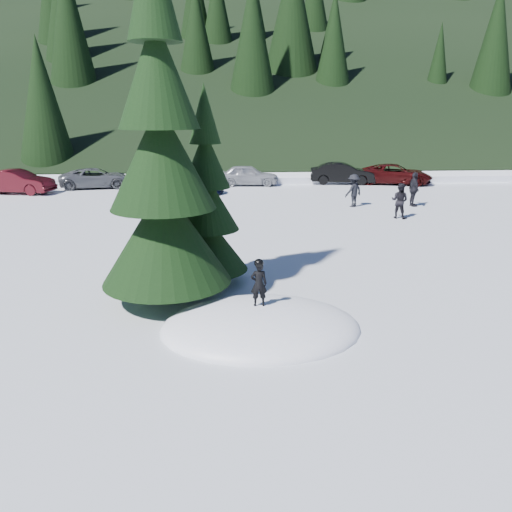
{
  "coord_description": "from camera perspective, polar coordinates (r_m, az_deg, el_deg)",
  "views": [
    {
      "loc": [
        -0.9,
        -10.2,
        4.71
      ],
      "look_at": [
        0.05,
        2.02,
        1.1
      ],
      "focal_mm": 35.0,
      "sensor_mm": 36.0,
      "label": 1
    }
  ],
  "objects": [
    {
      "name": "adult_1",
      "position": [
        26.43,
        17.6,
        7.27
      ],
      "size": [
        0.44,
        1.01,
        1.71
      ],
      "primitive_type": "imported",
      "rotation": [
        0.0,
        0.0,
        1.6
      ],
      "color": "black",
      "rests_on": "ground"
    },
    {
      "name": "forest_hillside",
      "position": [
        64.68,
        -3.93,
        23.29
      ],
      "size": [
        200.0,
        60.0,
        25.0
      ],
      "primitive_type": null,
      "color": "black",
      "rests_on": "ground"
    },
    {
      "name": "car_5",
      "position": [
        33.6,
        9.85,
        9.3
      ],
      "size": [
        4.35,
        2.06,
        1.38
      ],
      "primitive_type": "imported",
      "rotation": [
        0.0,
        0.0,
        1.42
      ],
      "color": "black",
      "rests_on": "ground"
    },
    {
      "name": "car_4",
      "position": [
        32.44,
        -0.93,
        9.23
      ],
      "size": [
        4.0,
        1.95,
        1.32
      ],
      "primitive_type": "imported",
      "rotation": [
        0.0,
        0.0,
        1.47
      ],
      "color": "#9A9CA2",
      "rests_on": "ground"
    },
    {
      "name": "spruce_short",
      "position": [
        13.66,
        -5.63,
        5.32
      ],
      "size": [
        2.2,
        2.2,
        5.37
      ],
      "color": "#311E10",
      "rests_on": "ground"
    },
    {
      "name": "adult_2",
      "position": [
        25.59,
        11.08,
        7.34
      ],
      "size": [
        1.21,
        1.07,
        1.63
      ],
      "primitive_type": "imported",
      "rotation": [
        0.0,
        0.0,
        3.71
      ],
      "color": "black",
      "rests_on": "ground"
    },
    {
      "name": "child_skier",
      "position": [
        11.08,
        0.32,
        -3.22
      ],
      "size": [
        0.38,
        0.26,
        1.02
      ],
      "primitive_type": "imported",
      "rotation": [
        0.0,
        0.0,
        3.18
      ],
      "color": "black",
      "rests_on": "snow_mound"
    },
    {
      "name": "car_3",
      "position": [
        29.54,
        -7.88,
        8.3
      ],
      "size": [
        4.53,
        2.57,
        1.24
      ],
      "primitive_type": "imported",
      "rotation": [
        0.0,
        0.0,
        1.36
      ],
      "color": "black",
      "rests_on": "ground"
    },
    {
      "name": "car_1",
      "position": [
        32.29,
        -25.68,
        7.66
      ],
      "size": [
        4.41,
        2.28,
        1.38
      ],
      "primitive_type": "imported",
      "rotation": [
        0.0,
        0.0,
        1.37
      ],
      "color": "#3B0A10",
      "rests_on": "ground"
    },
    {
      "name": "adult_0",
      "position": [
        23.31,
        16.1,
        6.09
      ],
      "size": [
        0.98,
        0.95,
        1.59
      ],
      "primitive_type": "imported",
      "rotation": [
        0.0,
        0.0,
        2.47
      ],
      "color": "black",
      "rests_on": "ground"
    },
    {
      "name": "car_6",
      "position": [
        34.23,
        15.62,
        9.0
      ],
      "size": [
        5.1,
        3.47,
        1.3
      ],
      "primitive_type": "imported",
      "rotation": [
        0.0,
        0.0,
        1.26
      ],
      "color": "black",
      "rests_on": "ground"
    },
    {
      "name": "spruce_tall",
      "position": [
        12.15,
        -10.69,
        9.56
      ],
      "size": [
        3.2,
        3.2,
        8.6
      ],
      "color": "#311E10",
      "rests_on": "ground"
    },
    {
      "name": "car_2",
      "position": [
        32.91,
        -17.76,
        8.48
      ],
      "size": [
        4.65,
        2.65,
        1.22
      ],
      "primitive_type": "imported",
      "rotation": [
        0.0,
        0.0,
        1.72
      ],
      "color": "#54575D",
      "rests_on": "ground"
    },
    {
      "name": "snow_mound",
      "position": [
        11.28,
        0.56,
        -8.29
      ],
      "size": [
        4.48,
        3.52,
        0.96
      ],
      "primitive_type": "ellipsoid",
      "color": "white",
      "rests_on": "ground"
    },
    {
      "name": "ground",
      "position": [
        11.28,
        0.56,
        -8.29
      ],
      "size": [
        200.0,
        200.0,
        0.0
      ],
      "primitive_type": "plane",
      "color": "white",
      "rests_on": "ground"
    }
  ]
}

